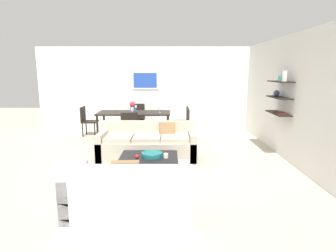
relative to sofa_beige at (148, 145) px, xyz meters
name	(u,v)px	position (x,y,z in m)	size (l,w,h in m)	color
ground_plane	(150,162)	(0.06, -0.34, -0.29)	(18.00, 18.00, 0.00)	#BCB29E
back_wall_unit	(165,89)	(0.35, 3.19, 1.06)	(8.40, 0.09, 2.70)	silver
right_wall_shelf_unit	(284,97)	(3.09, 0.26, 1.06)	(0.34, 8.20, 2.70)	silver
sofa_beige	(148,145)	(0.00, 0.00, 0.00)	(2.14, 0.90, 0.78)	#B2A893
loveseat_white	(129,192)	(-0.06, -2.52, 0.00)	(1.67, 0.90, 0.78)	white
coffee_table	(149,167)	(0.11, -1.21, -0.10)	(1.06, 0.94, 0.38)	black
decorative_bowl	(152,154)	(0.17, -1.16, 0.13)	(0.39, 0.39, 0.08)	#19666B
candle_jar	(166,156)	(0.43, -1.25, 0.13)	(0.09, 0.09, 0.08)	silver
apple_on_coffee_table	(137,156)	(-0.09, -1.29, 0.12)	(0.07, 0.07, 0.07)	red
dining_table	(134,114)	(-0.54, 1.96, 0.39)	(2.09, 0.94, 0.75)	black
dining_chair_foot	(130,126)	(-0.54, 1.09, 0.21)	(0.44, 0.44, 0.88)	black
dining_chair_head	(138,116)	(-0.54, 2.84, 0.21)	(0.44, 0.44, 0.88)	black
dining_chair_right_far	(184,119)	(0.91, 2.18, 0.21)	(0.44, 0.44, 0.88)	black
dining_chair_left_far	(87,119)	(-1.99, 2.18, 0.21)	(0.44, 0.44, 0.88)	black
dining_chair_right_near	(184,122)	(0.91, 1.75, 0.21)	(0.44, 0.44, 0.88)	black
wine_glass_head	(136,107)	(-0.54, 2.37, 0.56)	(0.06, 0.06, 0.15)	silver
wine_glass_right_near	(160,109)	(0.21, 1.85, 0.58)	(0.07, 0.07, 0.17)	silver
wine_glass_foot	(132,109)	(-0.54, 1.55, 0.59)	(0.08, 0.08, 0.19)	silver
centerpiece_vase	(132,106)	(-0.59, 2.00, 0.62)	(0.16, 0.16, 0.31)	#4C518C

